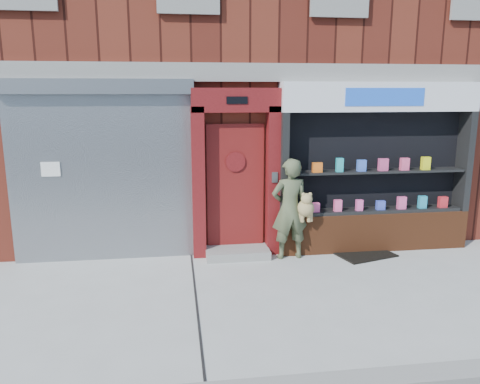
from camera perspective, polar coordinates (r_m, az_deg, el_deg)
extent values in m
plane|color=#9E9E99|center=(6.88, 7.97, -12.37)|extent=(80.00, 80.00, 0.00)
cube|color=gray|center=(5.08, 15.08, -21.56)|extent=(60.00, 0.30, 0.12)
cube|color=#4C1911|center=(12.19, 0.50, 17.64)|extent=(12.00, 8.00, 8.00)
cube|color=gray|center=(8.13, 4.85, 14.30)|extent=(12.00, 0.16, 0.30)
cube|color=gray|center=(8.17, -16.43, 1.50)|extent=(3.00, 0.10, 2.80)
cube|color=slate|center=(7.98, -17.16, 12.21)|extent=(3.10, 0.30, 0.24)
cube|color=white|center=(8.23, -22.09, 2.59)|extent=(0.30, 0.01, 0.24)
cube|color=#510D0F|center=(8.02, -5.10, 1.04)|extent=(0.22, 0.28, 2.60)
cube|color=#510D0F|center=(8.19, 4.03, 1.29)|extent=(0.22, 0.28, 2.60)
cube|color=#510D0F|center=(7.93, -0.51, 11.15)|extent=(1.50, 0.28, 0.40)
cube|color=black|center=(7.78, -0.36, 11.13)|extent=(0.35, 0.01, 0.12)
cube|color=maroon|center=(8.21, -0.59, 0.63)|extent=(1.00, 0.06, 2.20)
cylinder|color=black|center=(8.09, -0.56, 3.70)|extent=(0.28, 0.02, 0.28)
cylinder|color=#510D0F|center=(8.08, -0.55, 3.69)|extent=(0.34, 0.02, 0.34)
cube|color=gray|center=(8.25, -0.33, -7.42)|extent=(1.10, 0.55, 0.15)
cube|color=slate|center=(8.03, 4.26, 1.79)|extent=(0.10, 0.02, 0.18)
cube|color=brown|center=(8.92, 15.76, -4.52)|extent=(3.50, 0.40, 0.70)
cube|color=black|center=(8.11, 5.25, 3.32)|extent=(0.12, 0.40, 1.80)
cube|color=black|center=(9.47, 25.63, 3.44)|extent=(0.12, 0.40, 1.80)
cube|color=black|center=(8.82, 15.75, 3.62)|extent=(3.30, 0.03, 1.80)
cube|color=black|center=(8.82, 15.90, -2.15)|extent=(3.20, 0.36, 0.06)
cube|color=black|center=(8.68, 16.18, 2.46)|extent=(3.20, 0.36, 0.04)
cube|color=white|center=(8.56, 16.70, 11.06)|extent=(3.50, 0.40, 0.50)
cube|color=blue|center=(8.38, 17.29, 11.01)|extent=(1.40, 0.01, 0.30)
cube|color=blue|center=(8.23, 6.57, -1.94)|extent=(0.16, 0.09, 0.17)
cube|color=#F45193|center=(8.34, 9.23, -1.86)|extent=(0.12, 0.09, 0.16)
cube|color=#FB5394|center=(8.46, 11.83, -1.62)|extent=(0.13, 0.09, 0.20)
cube|color=#FB53A7|center=(8.60, 14.33, -1.56)|extent=(0.11, 0.09, 0.19)
cube|color=blue|center=(8.77, 16.75, -1.54)|extent=(0.15, 0.09, 0.16)
cube|color=#EE4F92|center=(8.93, 19.10, -1.25)|extent=(0.15, 0.09, 0.22)
cube|color=teal|center=(9.12, 21.34, -1.15)|extent=(0.14, 0.09, 0.23)
cube|color=red|center=(9.32, 23.48, -1.13)|extent=(0.15, 0.09, 0.20)
cube|color=blue|center=(8.09, 6.69, 2.91)|extent=(0.15, 0.09, 0.16)
cube|color=orange|center=(8.20, 9.40, 2.97)|extent=(0.16, 0.09, 0.17)
cube|color=#23A6AF|center=(8.32, 12.04, 3.25)|extent=(0.12, 0.09, 0.24)
cube|color=blue|center=(8.47, 14.59, 3.14)|extent=(0.15, 0.09, 0.20)
cube|color=#D1457C|center=(8.63, 17.05, 3.21)|extent=(0.16, 0.09, 0.22)
cube|color=#EC4E7D|center=(8.80, 19.42, 3.23)|extent=(0.15, 0.09, 0.22)
cube|color=yellow|center=(8.99, 21.69, 3.27)|extent=(0.15, 0.09, 0.23)
imported|color=#4D5538|center=(8.04, 6.07, -2.07)|extent=(0.67, 0.47, 1.75)
sphere|color=#9A834D|center=(8.04, 8.00, -1.98)|extent=(0.29, 0.29, 0.29)
sphere|color=#9A834D|center=(7.95, 8.13, -0.84)|extent=(0.19, 0.19, 0.19)
sphere|color=#9A834D|center=(7.92, 7.74, -0.31)|extent=(0.07, 0.07, 0.07)
sphere|color=#9A834D|center=(7.95, 8.55, -0.28)|extent=(0.07, 0.07, 0.07)
cylinder|color=#9A834D|center=(8.05, 7.30, -3.01)|extent=(0.07, 0.07, 0.17)
cylinder|color=#9A834D|center=(8.10, 8.63, -2.95)|extent=(0.07, 0.07, 0.17)
cylinder|color=#9A834D|center=(8.04, 7.61, -3.04)|extent=(0.07, 0.07, 0.17)
cylinder|color=#9A834D|center=(8.07, 8.41, -3.00)|extent=(0.07, 0.07, 0.17)
cube|color=black|center=(8.67, 14.90, -7.30)|extent=(1.13, 0.93, 0.02)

